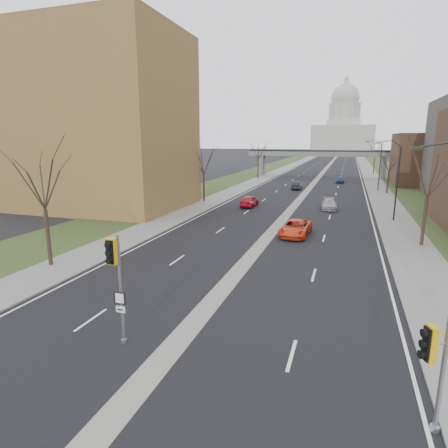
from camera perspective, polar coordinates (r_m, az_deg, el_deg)
The scene contains 26 objects.
ground at distance 16.50m, azimuth -9.42°, elevation -19.77°, with size 700.00×700.00×0.00m, color black.
road_surface at distance 162.59m, azimuth 16.16°, elevation 9.14°, with size 20.00×600.00×0.01m, color black.
median_strip at distance 162.59m, azimuth 16.16°, elevation 9.13°, with size 1.20×600.00×0.02m, color gray.
sidewalk_right at distance 162.53m, azimuth 20.44°, elevation 8.86°, with size 4.00×600.00×0.12m, color gray.
sidewalk_left at distance 163.52m, azimuth 11.91°, elevation 9.40°, with size 4.00×600.00×0.12m, color gray.
grass_verge_right at distance 162.84m, azimuth 22.57°, elevation 8.69°, with size 8.00×600.00×0.10m, color #2A3F1D.
grass_verge_left at distance 164.32m, azimuth 9.81°, elevation 9.50°, with size 8.00×600.00×0.10m, color #2A3F1D.
apartment_building at distance 53.46m, azimuth -20.07°, elevation 14.33°, with size 25.00×16.00×22.00m, color olive.
commercial_block_far at distance 83.70m, azimuth 29.20°, elevation 8.53°, with size 14.00×14.00×10.00m, color #4F3525.
pedestrian_bridge at distance 92.54m, azimuth 14.38°, elevation 9.88°, with size 34.00×3.00×6.45m.
capitol at distance 332.42m, azimuth 17.72°, elevation 13.84°, with size 48.00×42.00×55.75m.
streetlight_mid at distance 44.45m, azimuth 24.17°, elevation 9.24°, with size 2.61×0.20×8.70m.
streetlight_far at distance 70.36m, azimuth 22.19°, elevation 10.30°, with size 2.61×0.20×8.70m.
tree_left_a at distance 28.33m, azimuth -26.08°, elevation 7.03°, with size 7.20×7.20×9.40m.
tree_left_b at distance 54.01m, azimuth -3.14°, elevation 9.97°, with size 6.75×6.75×8.81m.
tree_left_c at distance 86.51m, azimuth 5.27°, elevation 11.51°, with size 7.65×7.65×9.99m.
tree_right_a at distance 34.85m, azimuth 28.95°, elevation 7.57°, with size 7.20×7.20×9.40m.
tree_right_b at distance 67.57m, azimuth 23.98°, elevation 9.11°, with size 6.30×6.30×8.22m.
tree_right_c at distance 107.41m, azimuth 22.11°, elevation 10.88°, with size 7.65×7.65×9.99m.
signal_pole_median at distance 16.35m, azimuth -16.16°, elevation -6.97°, with size 0.57×0.81×4.95m.
signal_pole_right at distance 12.81m, azimuth 30.74°, elevation -14.64°, with size 1.15×0.85×5.07m.
car_left_near at distance 50.56m, azimuth 3.89°, elevation 3.54°, with size 1.80×4.48×1.53m, color red.
car_left_far at distance 69.38m, azimuth 11.05°, elevation 5.78°, with size 1.49×4.26×1.40m, color black.
car_right_near at distance 35.68m, azimuth 10.87°, elevation -0.59°, with size 2.43×5.28×1.47m, color red.
car_right_mid at distance 50.35m, azimuth 15.72°, elevation 2.93°, with size 1.84×4.53×1.32m, color #97979E.
car_right_far at distance 82.02m, azimuth 17.29°, elevation 6.43°, with size 1.47×3.66×1.25m, color navy.
Camera 1 is at (6.73, -12.21, 8.82)m, focal length 30.00 mm.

